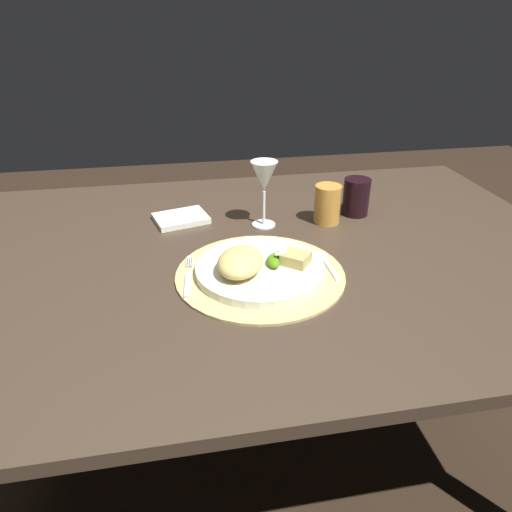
{
  "coord_description": "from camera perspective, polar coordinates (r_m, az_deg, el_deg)",
  "views": [
    {
      "loc": [
        -0.19,
        -0.94,
        1.22
      ],
      "look_at": [
        -0.03,
        -0.06,
        0.73
      ],
      "focal_mm": 32.65,
      "sensor_mm": 36.0,
      "label": 1
    }
  ],
  "objects": [
    {
      "name": "dining_table",
      "position": [
        1.14,
        1.17,
        -3.26
      ],
      "size": [
        1.5,
        1.03,
        0.71
      ],
      "color": "#3C2F22",
      "rests_on": "ground"
    },
    {
      "name": "spoon",
      "position": [
        1.04,
        8.51,
        -0.55
      ],
      "size": [
        0.02,
        0.13,
        0.01
      ],
      "color": "silver",
      "rests_on": "placemat"
    },
    {
      "name": "napkin",
      "position": [
        1.25,
        -9.18,
        4.58
      ],
      "size": [
        0.16,
        0.13,
        0.01
      ],
      "primitive_type": "cube",
      "rotation": [
        0.0,
        0.0,
        0.26
      ],
      "color": "white",
      "rests_on": "dining_table"
    },
    {
      "name": "dinner_plate",
      "position": [
        0.98,
        0.52,
        -1.63
      ],
      "size": [
        0.27,
        0.27,
        0.02
      ],
      "primitive_type": "cylinder",
      "color": "silver",
      "rests_on": "placemat"
    },
    {
      "name": "bread_piece",
      "position": [
        0.98,
        4.88,
        -0.31
      ],
      "size": [
        0.07,
        0.07,
        0.02
      ],
      "primitive_type": "cube",
      "rotation": [
        0.0,
        0.0,
        2.47
      ],
      "color": "tan",
      "rests_on": "dinner_plate"
    },
    {
      "name": "ground_plane",
      "position": [
        1.56,
        0.92,
        -23.01
      ],
      "size": [
        6.0,
        6.0,
        0.0
      ],
      "primitive_type": "plane",
      "color": "black"
    },
    {
      "name": "fork",
      "position": [
        0.98,
        -8.3,
        -2.66
      ],
      "size": [
        0.03,
        0.16,
        0.0
      ],
      "color": "silver",
      "rests_on": "placemat"
    },
    {
      "name": "placemat",
      "position": [
        0.99,
        0.51,
        -2.23
      ],
      "size": [
        0.36,
        0.36,
        0.01
      ],
      "primitive_type": "cylinder",
      "color": "tan",
      "rests_on": "dining_table"
    },
    {
      "name": "salad_greens",
      "position": [
        0.99,
        2.66,
        -0.26
      ],
      "size": [
        0.07,
        0.08,
        0.03
      ],
      "color": "#415B2E",
      "rests_on": "dinner_plate"
    },
    {
      "name": "wine_glass",
      "position": [
        1.17,
        1.0,
        9.41
      ],
      "size": [
        0.07,
        0.07,
        0.17
      ],
      "color": "silver",
      "rests_on": "dining_table"
    },
    {
      "name": "dark_tumbler",
      "position": [
        1.29,
        12.17,
        7.11
      ],
      "size": [
        0.07,
        0.07,
        0.1
      ],
      "primitive_type": "cylinder",
      "color": "black",
      "rests_on": "dining_table"
    },
    {
      "name": "amber_tumbler",
      "position": [
        1.23,
        8.74,
        6.29
      ],
      "size": [
        0.07,
        0.07,
        0.1
      ],
      "primitive_type": "cylinder",
      "color": "#C98B38",
      "rests_on": "dining_table"
    },
    {
      "name": "pasta_serving",
      "position": [
        0.95,
        -1.93,
        -0.73
      ],
      "size": [
        0.13,
        0.15,
        0.05
      ],
      "primitive_type": "ellipsoid",
      "rotation": [
        0.0,
        0.0,
        1.19
      ],
      "color": "#E1BE6B",
      "rests_on": "dinner_plate"
    }
  ]
}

